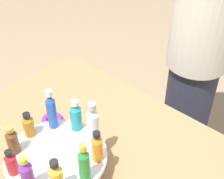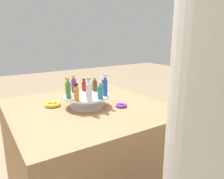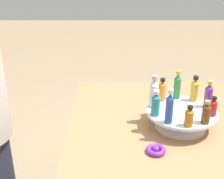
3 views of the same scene
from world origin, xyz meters
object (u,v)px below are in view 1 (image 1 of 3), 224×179
(bottle_purple, at_px, (27,175))
(bottle_green, at_px, (84,164))
(bottle_orange, at_px, (97,147))
(ribbon_bow_purple, at_px, (52,119))
(bottle_red, at_px, (11,163))
(bottle_blue, at_px, (51,110))
(bottle_clear, at_px, (93,124))
(display_stand, at_px, (57,162))
(bottle_brown, at_px, (12,141))
(bottle_amber, at_px, (29,125))
(person_figure, at_px, (201,36))
(bottle_teal, at_px, (76,116))
(bottle_gold, at_px, (56,178))

(bottle_purple, distance_m, bottle_green, 0.15)
(bottle_orange, xyz_separation_m, ribbon_bow_purple, (-0.06, -0.30, -0.12))
(bottle_red, xyz_separation_m, bottle_blue, (-0.20, -0.06, 0.03))
(bottle_red, distance_m, bottle_clear, 0.26)
(display_stand, distance_m, bottle_brown, 0.15)
(bottle_brown, xyz_separation_m, bottle_orange, (-0.15, 0.21, 0.00))
(bottle_amber, xyz_separation_m, ribbon_bow_purple, (-0.13, -0.07, -0.11))
(bottle_green, height_order, ribbon_bow_purple, bottle_green)
(bottle_red, bearing_deg, bottle_blue, -162.49)
(bottle_clear, relative_size, person_figure, 0.08)
(bottle_green, bearing_deg, bottle_teal, -126.49)
(display_stand, distance_m, bottle_clear, 0.16)
(bottle_teal, bearing_deg, display_stand, 17.51)
(bottle_amber, height_order, bottle_brown, bottle_brown)
(bottle_gold, height_order, ribbon_bow_purple, bottle_gold)
(bottle_teal, distance_m, person_figure, 0.79)
(bottle_orange, bearing_deg, bottle_amber, -72.49)
(bottle_purple, xyz_separation_m, bottle_orange, (-0.20, 0.07, -0.01))
(bottle_brown, xyz_separation_m, ribbon_bow_purple, (-0.21, -0.09, -0.12))
(bottle_brown, bearing_deg, bottle_amber, -162.49)
(bottle_teal, xyz_separation_m, ribbon_bow_purple, (-0.01, -0.16, -0.12))
(display_stand, height_order, bottle_clear, bottle_clear)
(bottle_clear, bearing_deg, bottle_blue, -72.49)
(bottle_brown, bearing_deg, person_figure, 175.34)
(bottle_clear, xyz_separation_m, ribbon_bow_purple, (-0.01, -0.24, -0.14))
(bottle_gold, relative_size, bottle_orange, 1.11)
(bottle_purple, height_order, bottle_blue, bottle_blue)
(bottle_gold, relative_size, bottle_teal, 1.06)
(bottle_gold, bearing_deg, bottle_amber, -108.49)
(person_figure, bearing_deg, bottle_brown, -6.19)
(bottle_red, xyz_separation_m, bottle_teal, (-0.25, 0.00, 0.01))
(bottle_clear, bearing_deg, ribbon_bow_purple, -93.22)
(display_stand, bearing_deg, bottle_blue, -126.49)
(ribbon_bow_purple, bearing_deg, person_figure, 167.48)
(bottle_blue, distance_m, person_figure, 0.84)
(bottle_brown, bearing_deg, bottle_teal, 161.51)
(ribbon_bow_purple, height_order, person_figure, person_figure)
(bottle_amber, xyz_separation_m, bottle_teal, (-0.12, 0.09, 0.01))
(bottle_purple, height_order, bottle_teal, bottle_purple)
(bottle_amber, height_order, bottle_gold, bottle_gold)
(bottle_clear, bearing_deg, bottle_purple, -0.49)
(bottle_blue, bearing_deg, bottle_orange, 89.51)
(bottle_teal, bearing_deg, bottle_brown, -18.49)
(bottle_amber, relative_size, bottle_clear, 0.60)
(bottle_blue, bearing_deg, bottle_purple, 35.51)
(bottle_gold, bearing_deg, bottle_blue, -126.49)
(bottle_gold, height_order, bottle_orange, bottle_gold)
(bottle_green, height_order, bottle_teal, bottle_green)
(bottle_purple, relative_size, bottle_clear, 0.84)
(bottle_red, bearing_deg, display_stand, 161.51)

